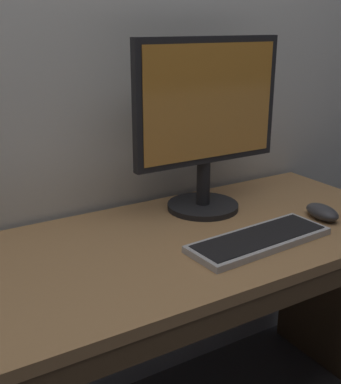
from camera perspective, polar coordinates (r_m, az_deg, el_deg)
desk at (r=1.34m, az=-5.10°, el=-13.50°), size 1.77×0.62×0.72m
external_monitor at (r=1.47m, az=4.27°, el=8.34°), size 0.48×0.22×0.52m
wired_keyboard at (r=1.34m, az=10.25°, el=-5.45°), size 0.42×0.17×0.02m
computer_mouse at (r=1.54m, az=17.17°, el=-2.23°), size 0.08×0.13×0.04m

